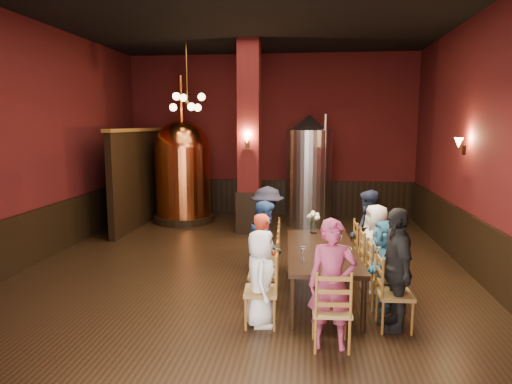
# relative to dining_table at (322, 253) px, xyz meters

# --- Properties ---
(room) EXTENTS (10.00, 10.02, 4.50)m
(room) POSITION_rel_dining_table_xyz_m (-1.32, 1.24, 1.56)
(room) COLOR black
(room) RESTS_ON ground
(wainscot_right) EXTENTS (0.08, 9.90, 1.00)m
(wainscot_right) POSITION_rel_dining_table_xyz_m (2.64, 1.24, -0.19)
(wainscot_right) COLOR black
(wainscot_right) RESTS_ON ground
(wainscot_back) EXTENTS (7.90, 0.08, 1.00)m
(wainscot_back) POSITION_rel_dining_table_xyz_m (-1.32, 6.20, -0.19)
(wainscot_back) COLOR black
(wainscot_back) RESTS_ON ground
(wainscot_left) EXTENTS (0.08, 9.90, 1.00)m
(wainscot_left) POSITION_rel_dining_table_xyz_m (-5.28, 1.24, -0.19)
(wainscot_left) COLOR black
(wainscot_left) RESTS_ON ground
(column) EXTENTS (0.58, 0.58, 4.50)m
(column) POSITION_rel_dining_table_xyz_m (-1.62, 4.04, 1.56)
(column) COLOR #4B1110
(column) RESTS_ON ground
(partition) EXTENTS (0.22, 3.50, 2.40)m
(partition) POSITION_rel_dining_table_xyz_m (-4.52, 4.44, 0.51)
(partition) COLOR black
(partition) RESTS_ON ground
(pendant_cluster) EXTENTS (0.90, 0.90, 1.70)m
(pendant_cluster) POSITION_rel_dining_table_xyz_m (-3.12, 4.14, 2.41)
(pendant_cluster) COLOR #A57226
(pendant_cluster) RESTS_ON room
(sconce_wall) EXTENTS (0.20, 0.20, 0.36)m
(sconce_wall) POSITION_rel_dining_table_xyz_m (2.58, 2.04, 1.51)
(sconce_wall) COLOR black
(sconce_wall) RESTS_ON room
(sconce_column) EXTENTS (0.20, 0.20, 0.36)m
(sconce_column) POSITION_rel_dining_table_xyz_m (-1.62, 3.74, 1.51)
(sconce_column) COLOR black
(sconce_column) RESTS_ON column
(dining_table) EXTENTS (1.13, 2.45, 0.75)m
(dining_table) POSITION_rel_dining_table_xyz_m (0.00, 0.00, 0.00)
(dining_table) COLOR black
(dining_table) RESTS_ON ground
(chair_0) EXTENTS (0.48, 0.48, 0.92)m
(chair_0) POSITION_rel_dining_table_xyz_m (-0.80, -1.04, -0.23)
(chair_0) COLOR brown
(chair_0) RESTS_ON ground
(person_0) EXTENTS (0.46, 0.65, 1.26)m
(person_0) POSITION_rel_dining_table_xyz_m (-0.80, -1.04, -0.06)
(person_0) COLOR white
(person_0) RESTS_ON ground
(chair_1) EXTENTS (0.48, 0.48, 0.92)m
(chair_1) POSITION_rel_dining_table_xyz_m (-0.83, -0.38, -0.23)
(chair_1) COLOR brown
(chair_1) RESTS_ON ground
(person_1) EXTENTS (0.47, 0.57, 1.34)m
(person_1) POSITION_rel_dining_table_xyz_m (-0.83, -0.38, -0.02)
(person_1) COLOR red
(person_1) RESTS_ON ground
(chair_2) EXTENTS (0.48, 0.48, 0.92)m
(chair_2) POSITION_rel_dining_table_xyz_m (-0.87, 0.28, -0.23)
(chair_2) COLOR brown
(chair_2) RESTS_ON ground
(person_2) EXTENTS (0.36, 0.70, 1.41)m
(person_2) POSITION_rel_dining_table_xyz_m (-0.87, 0.28, 0.02)
(person_2) COLOR #2A4C8C
(person_2) RESTS_ON ground
(chair_3) EXTENTS (0.48, 0.48, 0.92)m
(chair_3) POSITION_rel_dining_table_xyz_m (-0.90, 0.95, -0.23)
(chair_3) COLOR brown
(chair_3) RESTS_ON ground
(person_3) EXTENTS (0.59, 1.00, 1.54)m
(person_3) POSITION_rel_dining_table_xyz_m (-0.90, 0.95, 0.08)
(person_3) COLOR black
(person_3) RESTS_ON ground
(chair_4) EXTENTS (0.48, 0.48, 0.92)m
(chair_4) POSITION_rel_dining_table_xyz_m (0.90, -0.95, -0.23)
(chair_4) COLOR brown
(chair_4) RESTS_ON ground
(person_4) EXTENTS (0.47, 0.95, 1.57)m
(person_4) POSITION_rel_dining_table_xyz_m (0.90, -0.95, 0.10)
(person_4) COLOR black
(person_4) RESTS_ON ground
(chair_5) EXTENTS (0.48, 0.48, 0.92)m
(chair_5) POSITION_rel_dining_table_xyz_m (0.87, -0.28, -0.23)
(chair_5) COLOR brown
(chair_5) RESTS_ON ground
(person_5) EXTENTS (0.64, 1.24, 1.27)m
(person_5) POSITION_rel_dining_table_xyz_m (0.87, -0.28, -0.05)
(person_5) COLOR teal
(person_5) RESTS_ON ground
(chair_6) EXTENTS (0.48, 0.48, 0.92)m
(chair_6) POSITION_rel_dining_table_xyz_m (0.83, 0.38, -0.23)
(chair_6) COLOR brown
(chair_6) RESTS_ON ground
(person_6) EXTENTS (0.55, 0.73, 1.37)m
(person_6) POSITION_rel_dining_table_xyz_m (0.83, 0.38, -0.00)
(person_6) COLOR white
(person_6) RESTS_ON ground
(chair_7) EXTENTS (0.48, 0.48, 0.92)m
(chair_7) POSITION_rel_dining_table_xyz_m (0.80, 1.04, -0.23)
(chair_7) COLOR brown
(chair_7) RESTS_ON ground
(person_7) EXTENTS (0.36, 0.73, 1.49)m
(person_7) POSITION_rel_dining_table_xyz_m (0.80, 1.04, 0.06)
(person_7) COLOR #1D243A
(person_7) RESTS_ON ground
(chair_8) EXTENTS (0.48, 0.48, 0.92)m
(chair_8) POSITION_rel_dining_table_xyz_m (0.08, -1.55, -0.23)
(chair_8) COLOR brown
(chair_8) RESTS_ON ground
(person_8) EXTENTS (0.56, 0.37, 1.52)m
(person_8) POSITION_rel_dining_table_xyz_m (0.08, -1.55, 0.07)
(person_8) COLOR #953154
(person_8) RESTS_ON ground
(copper_kettle) EXTENTS (1.78, 1.78, 3.81)m
(copper_kettle) POSITION_rel_dining_table_xyz_m (-3.53, 5.04, 0.70)
(copper_kettle) COLOR black
(copper_kettle) RESTS_ON ground
(steel_vessel) EXTENTS (1.34, 1.34, 2.82)m
(steel_vessel) POSITION_rel_dining_table_xyz_m (-0.23, 5.05, 0.72)
(steel_vessel) COLOR #B2B2B7
(steel_vessel) RESTS_ON ground
(rose_vase) EXTENTS (0.22, 0.22, 0.38)m
(rose_vase) POSITION_rel_dining_table_xyz_m (-0.11, 1.00, 0.31)
(rose_vase) COLOR white
(rose_vase) RESTS_ON dining_table
(wine_glass_0) EXTENTS (0.07, 0.07, 0.17)m
(wine_glass_0) POSITION_rel_dining_table_xyz_m (0.26, -0.46, 0.15)
(wine_glass_0) COLOR white
(wine_glass_0) RESTS_ON dining_table
(wine_glass_1) EXTENTS (0.07, 0.07, 0.17)m
(wine_glass_1) POSITION_rel_dining_table_xyz_m (0.36, -0.50, 0.15)
(wine_glass_1) COLOR white
(wine_glass_1) RESTS_ON dining_table
(wine_glass_2) EXTENTS (0.07, 0.07, 0.17)m
(wine_glass_2) POSITION_rel_dining_table_xyz_m (-0.27, -0.63, 0.15)
(wine_glass_2) COLOR white
(wine_glass_2) RESTS_ON dining_table
(wine_glass_3) EXTENTS (0.07, 0.07, 0.17)m
(wine_glass_3) POSITION_rel_dining_table_xyz_m (0.28, 0.17, 0.15)
(wine_glass_3) COLOR white
(wine_glass_3) RESTS_ON dining_table
(wine_glass_4) EXTENTS (0.07, 0.07, 0.17)m
(wine_glass_4) POSITION_rel_dining_table_xyz_m (-0.28, -0.52, 0.15)
(wine_glass_4) COLOR white
(wine_glass_4) RESTS_ON dining_table
(wine_glass_5) EXTENTS (0.07, 0.07, 0.17)m
(wine_glass_5) POSITION_rel_dining_table_xyz_m (0.11, -0.00, 0.15)
(wine_glass_5) COLOR white
(wine_glass_5) RESTS_ON dining_table
(wine_glass_6) EXTENTS (0.07, 0.07, 0.17)m
(wine_glass_6) POSITION_rel_dining_table_xyz_m (0.23, -0.47, 0.15)
(wine_glass_6) COLOR white
(wine_glass_6) RESTS_ON dining_table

